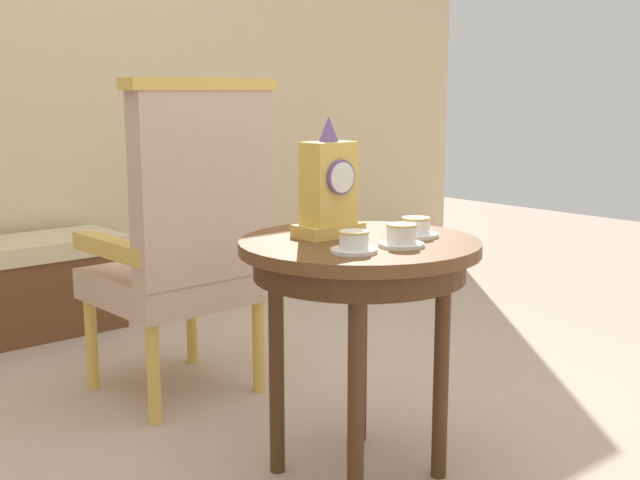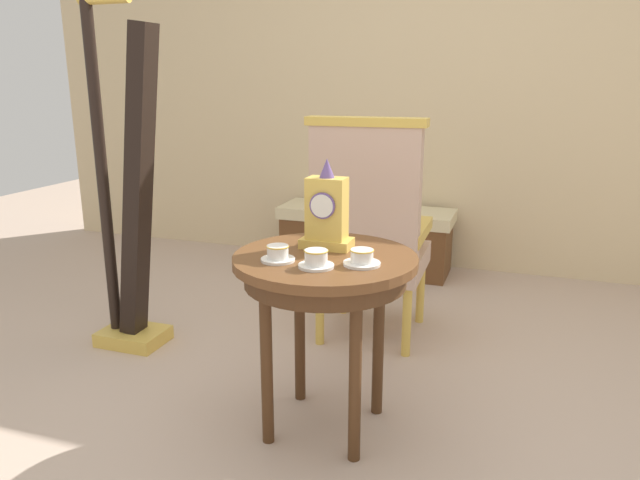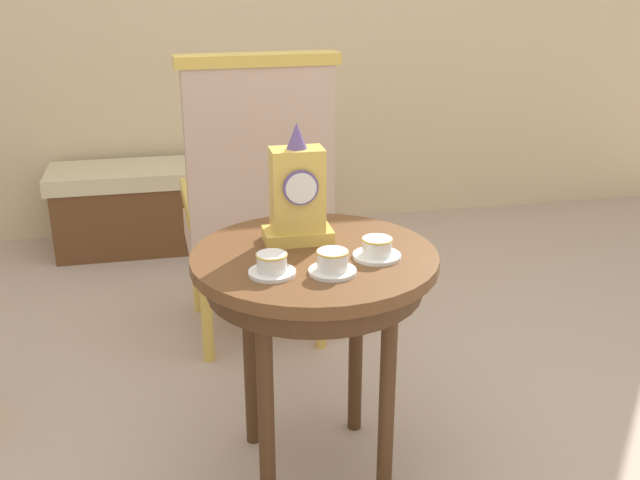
{
  "view_description": "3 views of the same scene",
  "coord_description": "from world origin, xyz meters",
  "px_view_note": "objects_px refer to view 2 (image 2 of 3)",
  "views": [
    {
      "loc": [
        -1.49,
        -1.6,
        1.1
      ],
      "look_at": [
        -0.07,
        0.04,
        0.69
      ],
      "focal_mm": 45.12,
      "sensor_mm": 36.0,
      "label": 1
    },
    {
      "loc": [
        0.69,
        -1.99,
        1.31
      ],
      "look_at": [
        -0.0,
        -0.01,
        0.74
      ],
      "focal_mm": 33.69,
      "sensor_mm": 36.0,
      "label": 2
    },
    {
      "loc": [
        -0.35,
        -1.82,
        1.43
      ],
      "look_at": [
        0.04,
        0.01,
        0.71
      ],
      "focal_mm": 41.25,
      "sensor_mm": 36.0,
      "label": 3
    }
  ],
  "objects_px": {
    "side_table": "(325,278)",
    "window_bench": "(366,239)",
    "teacup_center": "(362,258)",
    "mantel_clock": "(327,213)",
    "harp": "(128,207)",
    "teacup_left": "(278,254)",
    "armchair": "(370,229)",
    "teacup_right": "(316,259)"
  },
  "relations": [
    {
      "from": "side_table",
      "to": "armchair",
      "type": "xyz_separation_m",
      "value": [
        -0.05,
        0.82,
        -0.02
      ]
    },
    {
      "from": "mantel_clock",
      "to": "armchair",
      "type": "bearing_deg",
      "value": 91.76
    },
    {
      "from": "harp",
      "to": "mantel_clock",
      "type": "bearing_deg",
      "value": -15.23
    },
    {
      "from": "teacup_center",
      "to": "armchair",
      "type": "xyz_separation_m",
      "value": [
        -0.2,
        0.89,
        -0.13
      ]
    },
    {
      "from": "harp",
      "to": "teacup_left",
      "type": "bearing_deg",
      "value": -27.31
    },
    {
      "from": "side_table",
      "to": "teacup_center",
      "type": "relative_size",
      "value": 5.39
    },
    {
      "from": "teacup_left",
      "to": "mantel_clock",
      "type": "bearing_deg",
      "value": 63.73
    },
    {
      "from": "side_table",
      "to": "window_bench",
      "type": "distance_m",
      "value": 2.05
    },
    {
      "from": "mantel_clock",
      "to": "window_bench",
      "type": "xyz_separation_m",
      "value": [
        -0.34,
        1.88,
        -0.61
      ]
    },
    {
      "from": "teacup_left",
      "to": "mantel_clock",
      "type": "distance_m",
      "value": 0.26
    },
    {
      "from": "armchair",
      "to": "side_table",
      "type": "bearing_deg",
      "value": -86.55
    },
    {
      "from": "teacup_right",
      "to": "window_bench",
      "type": "height_order",
      "value": "teacup_right"
    },
    {
      "from": "teacup_center",
      "to": "mantel_clock",
      "type": "bearing_deg",
      "value": 138.06
    },
    {
      "from": "teacup_center",
      "to": "window_bench",
      "type": "relative_size",
      "value": 0.11
    },
    {
      "from": "teacup_left",
      "to": "harp",
      "type": "distance_m",
      "value": 1.13
    },
    {
      "from": "window_bench",
      "to": "teacup_left",
      "type": "bearing_deg",
      "value": -83.51
    },
    {
      "from": "teacup_left",
      "to": "mantel_clock",
      "type": "height_order",
      "value": "mantel_clock"
    },
    {
      "from": "teacup_center",
      "to": "harp",
      "type": "xyz_separation_m",
      "value": [
        -1.29,
        0.47,
        -0.01
      ]
    },
    {
      "from": "mantel_clock",
      "to": "teacup_left",
      "type": "bearing_deg",
      "value": -116.27
    },
    {
      "from": "side_table",
      "to": "armchair",
      "type": "distance_m",
      "value": 0.83
    },
    {
      "from": "side_table",
      "to": "teacup_left",
      "type": "height_order",
      "value": "teacup_left"
    },
    {
      "from": "window_bench",
      "to": "harp",
      "type": "bearing_deg",
      "value": -115.81
    },
    {
      "from": "side_table",
      "to": "harp",
      "type": "height_order",
      "value": "harp"
    },
    {
      "from": "teacup_left",
      "to": "mantel_clock",
      "type": "xyz_separation_m",
      "value": [
        0.11,
        0.22,
        0.11
      ]
    },
    {
      "from": "side_table",
      "to": "mantel_clock",
      "type": "relative_size",
      "value": 2.06
    },
    {
      "from": "side_table",
      "to": "teacup_left",
      "type": "xyz_separation_m",
      "value": [
        -0.13,
        -0.12,
        0.11
      ]
    },
    {
      "from": "side_table",
      "to": "mantel_clock",
      "type": "height_order",
      "value": "mantel_clock"
    },
    {
      "from": "armchair",
      "to": "window_bench",
      "type": "xyz_separation_m",
      "value": [
        -0.32,
        1.15,
        -0.37
      ]
    },
    {
      "from": "teacup_left",
      "to": "teacup_center",
      "type": "distance_m",
      "value": 0.29
    },
    {
      "from": "teacup_center",
      "to": "mantel_clock",
      "type": "distance_m",
      "value": 0.27
    },
    {
      "from": "teacup_left",
      "to": "teacup_right",
      "type": "height_order",
      "value": "teacup_right"
    },
    {
      "from": "teacup_center",
      "to": "mantel_clock",
      "type": "xyz_separation_m",
      "value": [
        -0.18,
        0.16,
        0.11
      ]
    },
    {
      "from": "side_table",
      "to": "window_bench",
      "type": "relative_size",
      "value": 0.58
    },
    {
      "from": "side_table",
      "to": "teacup_left",
      "type": "bearing_deg",
      "value": -138.32
    },
    {
      "from": "teacup_center",
      "to": "teacup_right",
      "type": "bearing_deg",
      "value": -151.26
    },
    {
      "from": "teacup_right",
      "to": "window_bench",
      "type": "bearing_deg",
      "value": 100.38
    },
    {
      "from": "side_table",
      "to": "armchair",
      "type": "height_order",
      "value": "armchair"
    },
    {
      "from": "teacup_left",
      "to": "mantel_clock",
      "type": "relative_size",
      "value": 0.36
    },
    {
      "from": "teacup_right",
      "to": "teacup_left",
      "type": "bearing_deg",
      "value": 171.02
    },
    {
      "from": "teacup_center",
      "to": "mantel_clock",
      "type": "height_order",
      "value": "mantel_clock"
    },
    {
      "from": "mantel_clock",
      "to": "harp",
      "type": "distance_m",
      "value": 1.15
    },
    {
      "from": "teacup_right",
      "to": "harp",
      "type": "distance_m",
      "value": 1.27
    }
  ]
}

